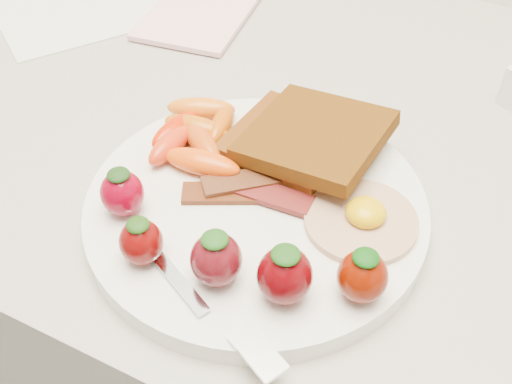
% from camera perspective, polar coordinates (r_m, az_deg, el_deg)
% --- Properties ---
extents(counter, '(2.00, 0.60, 0.90)m').
position_cam_1_polar(counter, '(0.96, 2.62, -14.93)').
color(counter, gray).
rests_on(counter, ground).
extents(plate, '(0.27, 0.27, 0.02)m').
position_cam_1_polar(plate, '(0.51, 0.00, -1.52)').
color(plate, white).
rests_on(plate, counter).
extents(toast_lower, '(0.10, 0.10, 0.01)m').
position_cam_1_polar(toast_lower, '(0.55, 2.96, 4.49)').
color(toast_lower, '#4C1B0B').
rests_on(toast_lower, plate).
extents(toast_upper, '(0.11, 0.11, 0.02)m').
position_cam_1_polar(toast_upper, '(0.53, 5.30, 4.95)').
color(toast_upper, black).
rests_on(toast_upper, toast_lower).
extents(fried_egg, '(0.11, 0.11, 0.02)m').
position_cam_1_polar(fried_egg, '(0.49, 9.43, -2.34)').
color(fried_egg, beige).
rests_on(fried_egg, plate).
extents(bacon_strips, '(0.10, 0.08, 0.01)m').
position_cam_1_polar(bacon_strips, '(0.51, -0.46, 0.38)').
color(bacon_strips, '#3D160E').
rests_on(bacon_strips, plate).
extents(baby_carrots, '(0.10, 0.10, 0.02)m').
position_cam_1_polar(baby_carrots, '(0.55, -5.37, 5.08)').
color(baby_carrots, '#BC5408').
rests_on(baby_carrots, plate).
extents(strawberries, '(0.22, 0.07, 0.05)m').
position_cam_1_polar(strawberries, '(0.44, -2.20, -5.22)').
color(strawberries, maroon).
rests_on(strawberries, plate).
extents(fork, '(0.16, 0.08, 0.00)m').
position_cam_1_polar(fork, '(0.44, -4.57, -9.78)').
color(fork, silver).
rests_on(fork, plate).
extents(paper_sheet, '(0.28, 0.30, 0.00)m').
position_cam_1_polar(paper_sheet, '(0.82, -13.82, 16.23)').
color(paper_sheet, silver).
rests_on(paper_sheet, counter).
extents(notepad, '(0.13, 0.17, 0.01)m').
position_cam_1_polar(notepad, '(0.77, -4.93, 15.68)').
color(notepad, '#F6B6BA').
rests_on(notepad, paper_sheet).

